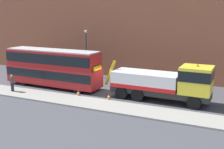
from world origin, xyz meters
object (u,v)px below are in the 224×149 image
at_px(double_decker_bus, 53,67).
at_px(recovery_tow_truck, 165,82).
at_px(street_lamp, 86,49).
at_px(traffic_cone_near_bus, 78,94).
at_px(traffic_cone_midway, 109,97).
at_px(pedestrian_onlooker, 12,83).

bearing_deg(double_decker_bus, recovery_tow_truck, 1.31).
relative_size(double_decker_bus, street_lamp, 1.90).
bearing_deg(recovery_tow_truck, traffic_cone_near_bus, -162.91).
relative_size(recovery_tow_truck, traffic_cone_midway, 14.13).
xyz_separation_m(double_decker_bus, pedestrian_onlooker, (-2.34, -3.63, -1.25)).
bearing_deg(street_lamp, double_decker_bus, -97.54).
height_order(pedestrian_onlooker, traffic_cone_near_bus, pedestrian_onlooker).
relative_size(pedestrian_onlooker, street_lamp, 0.29).
xyz_separation_m(pedestrian_onlooker, traffic_cone_near_bus, (6.85, 1.44, -0.64)).
distance_m(recovery_tow_truck, pedestrian_onlooker, 15.08).
relative_size(traffic_cone_midway, street_lamp, 0.12).
bearing_deg(traffic_cone_near_bus, pedestrian_onlooker, -168.17).
xyz_separation_m(pedestrian_onlooker, traffic_cone_midway, (10.00, 1.58, -0.64)).
bearing_deg(pedestrian_onlooker, street_lamp, 49.32).
height_order(pedestrian_onlooker, street_lamp, street_lamp).
relative_size(recovery_tow_truck, pedestrian_onlooker, 5.95).
relative_size(traffic_cone_near_bus, traffic_cone_midway, 1.00).
bearing_deg(double_decker_bus, traffic_cone_midway, -13.62).
distance_m(recovery_tow_truck, traffic_cone_near_bus, 8.20).
xyz_separation_m(recovery_tow_truck, street_lamp, (-11.51, 5.92, 1.71)).
height_order(recovery_tow_truck, double_decker_bus, double_decker_bus).
bearing_deg(street_lamp, pedestrian_onlooker, -108.09).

